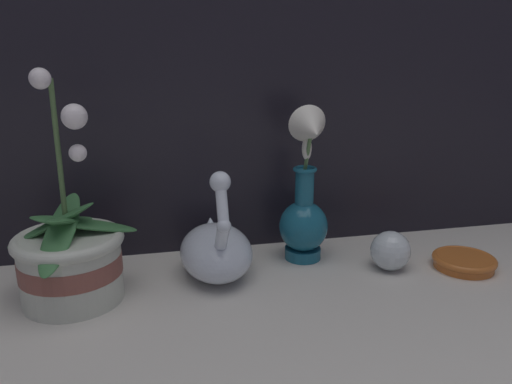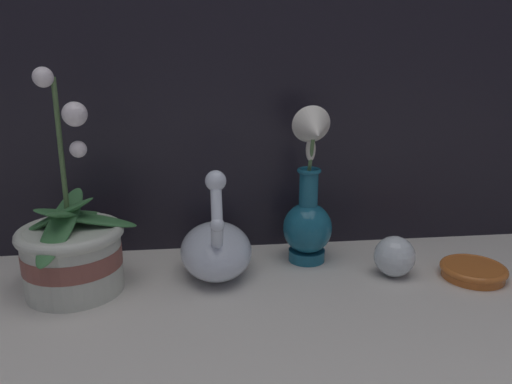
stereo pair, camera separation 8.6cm
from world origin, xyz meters
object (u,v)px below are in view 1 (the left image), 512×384
object	(u,v)px
blue_vase	(305,206)
glass_sphere	(390,251)
orchid_potted_plant	(70,257)
swan_figurine	(216,248)
amber_dish	(464,261)

from	to	relation	value
blue_vase	glass_sphere	bearing A→B (deg)	-28.49
orchid_potted_plant	swan_figurine	size ratio (longest dim) A/B	1.72
blue_vase	swan_figurine	bearing A→B (deg)	-169.45
orchid_potted_plant	amber_dish	xyz separation A→B (m)	(0.69, -0.03, -0.06)
blue_vase	orchid_potted_plant	bearing A→B (deg)	-170.26
glass_sphere	amber_dish	distance (m)	0.14
glass_sphere	amber_dish	world-z (taller)	glass_sphere
orchid_potted_plant	blue_vase	bearing A→B (deg)	9.74
orchid_potted_plant	amber_dish	size ratio (longest dim) A/B	3.20
orchid_potted_plant	glass_sphere	size ratio (longest dim) A/B	5.03
orchid_potted_plant	swan_figurine	xyz separation A→B (m)	(0.24, 0.04, -0.02)
orchid_potted_plant	swan_figurine	bearing A→B (deg)	9.15
orchid_potted_plant	glass_sphere	xyz separation A→B (m)	(0.56, -0.01, -0.04)
swan_figurine	amber_dish	world-z (taller)	swan_figurine
blue_vase	amber_dish	bearing A→B (deg)	-20.05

